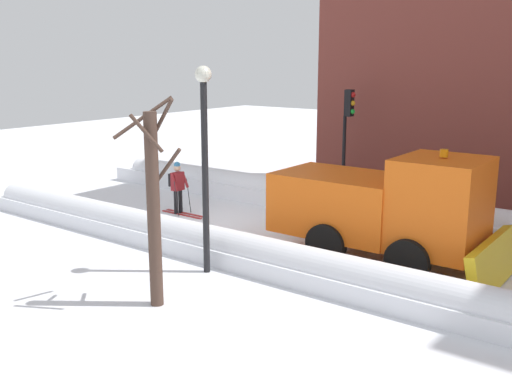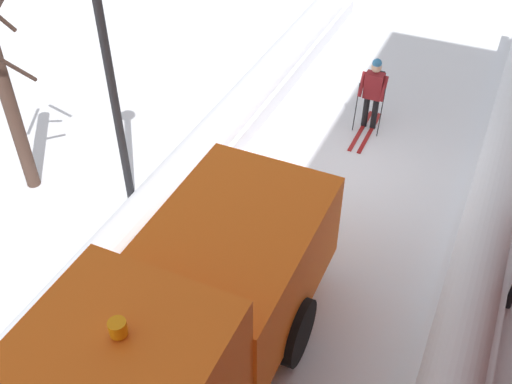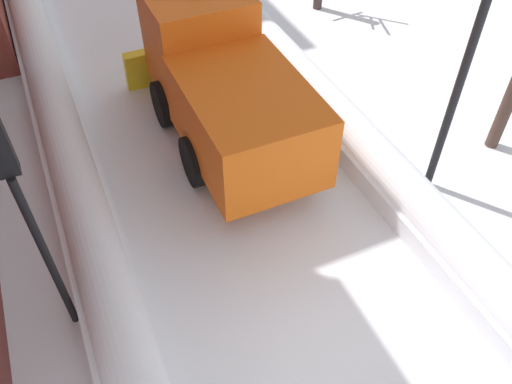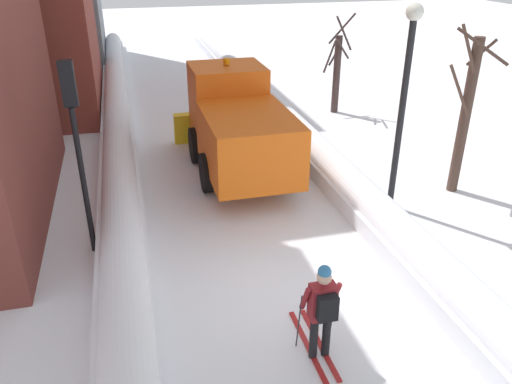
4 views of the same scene
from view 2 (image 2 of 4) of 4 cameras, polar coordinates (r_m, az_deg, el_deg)
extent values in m
cube|color=orange|center=(9.30, -2.08, -6.66)|extent=(2.30, 3.40, 1.60)
cylinder|color=orange|center=(6.63, -12.94, -12.41)|extent=(0.20, 0.20, 0.18)
cylinder|color=black|center=(9.54, 3.88, -13.03)|extent=(0.25, 1.10, 1.10)
cylinder|color=black|center=(10.23, -8.34, -8.66)|extent=(0.25, 1.10, 1.10)
cylinder|color=black|center=(14.66, 11.15, 7.31)|extent=(0.14, 0.14, 0.82)
cylinder|color=black|center=(14.69, 10.32, 7.52)|extent=(0.14, 0.14, 0.82)
cube|color=maroon|center=(14.31, 11.09, 9.84)|extent=(0.42, 0.26, 0.62)
cube|color=black|center=(14.47, 11.33, 10.32)|extent=(0.32, 0.16, 0.44)
sphere|color=tan|center=(14.08, 11.33, 11.49)|extent=(0.24, 0.24, 0.24)
sphere|color=teal|center=(14.03, 11.38, 11.85)|extent=(0.22, 0.22, 0.22)
cylinder|color=maroon|center=(14.16, 12.01, 9.51)|extent=(0.09, 0.33, 0.56)
cylinder|color=maroon|center=(14.25, 9.98, 10.02)|extent=(0.09, 0.33, 0.56)
cube|color=maroon|center=(14.66, 10.69, 5.54)|extent=(0.09, 1.80, 0.03)
cube|color=maroon|center=(14.70, 9.87, 5.76)|extent=(0.09, 1.80, 0.03)
cylinder|color=#262628|center=(14.34, 11.74, 7.33)|extent=(0.02, 0.19, 1.19)
cylinder|color=#262628|center=(14.45, 9.44, 7.92)|extent=(0.02, 0.19, 1.19)
cylinder|color=black|center=(11.45, -13.23, 8.36)|extent=(0.16, 0.16, 4.68)
cylinder|color=#4B372D|center=(12.61, -22.38, 8.07)|extent=(0.28, 0.28, 4.17)
cylinder|color=#4B372D|center=(12.03, -22.09, 10.98)|extent=(0.12, 1.02, 1.12)
camera|label=1|loc=(17.08, -69.46, 3.88)|focal=41.30mm
camera|label=3|loc=(13.39, 31.56, 34.19)|focal=36.71mm
camera|label=4|loc=(18.31, 28.75, 30.16)|focal=35.79mm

